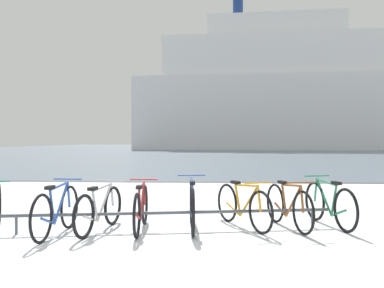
# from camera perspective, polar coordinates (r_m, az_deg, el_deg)

# --- Properties ---
(ground) EXTENTS (80.00, 132.00, 0.08)m
(ground) POSITION_cam_1_polar(r_m,az_deg,el_deg) (57.96, 2.32, -0.87)
(ground) COLOR silver
(bike_rack) EXTENTS (5.05, 0.96, 0.31)m
(bike_rack) POSITION_cam_1_polar(r_m,az_deg,el_deg) (6.66, -2.94, -9.33)
(bike_rack) COLOR #4C5156
(bike_rack) RESTS_ON ground
(bicycle_1) EXTENTS (0.46, 1.68, 0.81)m
(bicycle_1) POSITION_cam_1_polar(r_m,az_deg,el_deg) (6.64, -17.82, -8.56)
(bicycle_1) COLOR black
(bicycle_1) RESTS_ON ground
(bicycle_2) EXTENTS (0.46, 1.65, 0.75)m
(bicycle_2) POSITION_cam_1_polar(r_m,az_deg,el_deg) (6.75, -12.38, -8.60)
(bicycle_2) COLOR black
(bicycle_2) RESTS_ON ground
(bicycle_3) EXTENTS (0.46, 1.65, 0.77)m
(bicycle_3) POSITION_cam_1_polar(r_m,az_deg,el_deg) (6.68, -6.91, -8.60)
(bicycle_3) COLOR black
(bicycle_3) RESTS_ON ground
(bicycle_4) EXTENTS (0.46, 1.68, 0.84)m
(bicycle_4) POSITION_cam_1_polar(r_m,az_deg,el_deg) (6.68, 0.01, -8.37)
(bicycle_4) COLOR black
(bicycle_4) RESTS_ON ground
(bicycle_5) EXTENTS (0.82, 1.53, 0.78)m
(bicycle_5) POSITION_cam_1_polar(r_m,az_deg,el_deg) (6.91, 6.89, -8.27)
(bicycle_5) COLOR black
(bicycle_5) RESTS_ON ground
(bicycle_6) EXTENTS (0.60, 1.59, 0.78)m
(bicycle_6) POSITION_cam_1_polar(r_m,az_deg,el_deg) (6.98, 12.89, -8.17)
(bicycle_6) COLOR black
(bicycle_6) RESTS_ON ground
(bicycle_7) EXTENTS (0.56, 1.63, 0.80)m
(bicycle_7) POSITION_cam_1_polar(r_m,az_deg,el_deg) (7.33, 18.02, -7.72)
(bicycle_7) COLOR black
(bicycle_7) RESTS_ON ground
(ferry_ship) EXTENTS (43.45, 11.30, 24.06)m
(ferry_ship) POSITION_cam_1_polar(r_m,az_deg,el_deg) (63.15, 11.80, 6.61)
(ferry_ship) COLOR white
(ferry_ship) RESTS_ON ground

